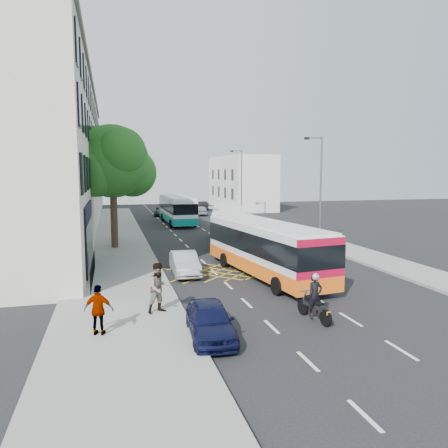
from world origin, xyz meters
TOP-DOWN VIEW (x-y plane):
  - ground at (0.00, 0.00)m, footprint 120.00×120.00m
  - pavement_left at (-8.50, 15.00)m, footprint 5.00×70.00m
  - pavement_right at (7.50, 15.00)m, footprint 3.00×70.00m
  - terrace_main at (-14.00, 24.49)m, footprint 8.30×45.00m
  - terrace_far at (-14.00, 55.00)m, footprint 8.00×20.00m
  - building_right at (11.00, 48.00)m, footprint 6.00×18.00m
  - street_tree at (-8.51, 14.97)m, footprint 6.30×5.70m
  - lamp_near at (6.20, 12.00)m, footprint 1.45×0.15m
  - lamp_far at (6.20, 32.00)m, footprint 1.45×0.15m
  - railings at (-9.70, 5.30)m, footprint 0.08×5.60m
  - bus_near at (-0.77, 4.40)m, footprint 3.77×10.69m
  - bus_mid at (0.10, 15.16)m, footprint 4.87×10.44m
  - bus_far at (-1.75, 29.63)m, footprint 2.79×10.66m
  - motorbike at (-1.39, -2.75)m, footprint 0.71×2.05m
  - parked_car_blue at (-5.60, -3.50)m, footprint 1.72×3.72m
  - parked_car_silver at (-4.90, 5.90)m, footprint 1.41×3.84m
  - red_hatchback at (2.99, 17.99)m, footprint 2.47×5.15m
  - distant_car_grey at (-2.38, 38.71)m, footprint 2.27×4.38m
  - distant_car_silver at (2.67, 38.17)m, footprint 1.78×3.75m
  - distant_car_dark at (4.31, 45.27)m, footprint 1.77×4.15m
  - pedestrian_near at (-7.00, -0.76)m, footprint 1.15×1.02m
  - pedestrian_far at (-9.22, -2.61)m, footprint 1.08×0.68m

SIDE VIEW (x-z plane):
  - ground at x=0.00m, z-range 0.00..0.00m
  - pavement_left at x=-8.50m, z-range 0.00..0.15m
  - pavement_right at x=7.50m, z-range 0.00..0.15m
  - distant_car_grey at x=-2.38m, z-range 0.00..1.18m
  - parked_car_blue at x=-5.60m, z-range 0.00..1.23m
  - distant_car_silver at x=2.67m, z-range 0.00..1.24m
  - parked_car_silver at x=-4.90m, z-range 0.00..1.25m
  - distant_car_dark at x=4.31m, z-range 0.00..1.33m
  - railings at x=-9.70m, z-range 0.15..1.29m
  - red_hatchback at x=2.99m, z-range 0.00..1.45m
  - motorbike at x=-1.39m, z-range -0.06..1.77m
  - pedestrian_far at x=-9.22m, z-range 0.15..1.86m
  - pedestrian_near at x=-7.00m, z-range 0.15..2.11m
  - bus_mid at x=0.10m, z-range 0.08..2.94m
  - bus_near at x=-0.77m, z-range 0.08..3.02m
  - bus_far at x=-1.75m, z-range 0.08..3.07m
  - building_right at x=11.00m, z-range 0.00..8.00m
  - lamp_near at x=6.20m, z-range 0.62..8.62m
  - lamp_far at x=6.20m, z-range 0.62..8.62m
  - terrace_far at x=-14.00m, z-range 0.00..10.00m
  - street_tree at x=-8.51m, z-range 1.89..10.69m
  - terrace_main at x=-14.00m, z-range 0.01..13.51m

